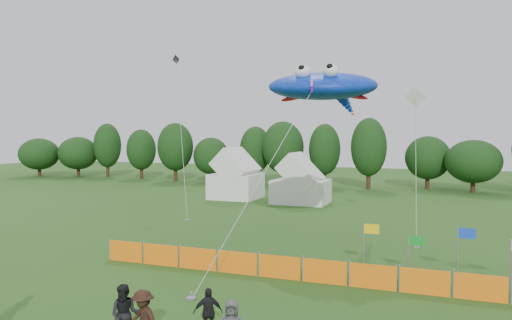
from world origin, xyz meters
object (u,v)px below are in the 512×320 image
(tent_right, at_px, (301,184))
(spectator_d, at_px, (208,312))
(spectator_c, at_px, (143,320))
(spectator_b, at_px, (125,315))
(stingray_kite, at_px, (325,87))
(tent_left, at_px, (236,178))
(barrier_fence, at_px, (302,269))

(tent_right, bearing_deg, spectator_d, -79.28)
(spectator_c, distance_m, spectator_d, 2.02)
(spectator_b, height_order, stingray_kite, stingray_kite)
(tent_left, distance_m, spectator_c, 34.31)
(tent_right, relative_size, barrier_fence, 0.25)
(tent_left, height_order, barrier_fence, tent_left)
(spectator_b, bearing_deg, spectator_d, 14.68)
(tent_left, height_order, stingray_kite, stingray_kite)
(tent_left, distance_m, tent_right, 6.96)
(barrier_fence, bearing_deg, tent_right, 106.20)
(tent_left, distance_m, spectator_d, 33.38)
(spectator_d, relative_size, stingray_kite, 0.08)
(tent_left, bearing_deg, stingray_kite, -52.39)
(tent_left, relative_size, barrier_fence, 0.23)
(tent_left, relative_size, stingray_kite, 0.23)
(barrier_fence, bearing_deg, spectator_b, -110.94)
(spectator_d, height_order, stingray_kite, stingray_kite)
(barrier_fence, distance_m, stingray_kite, 11.42)
(tent_left, bearing_deg, spectator_c, -70.97)
(spectator_c, xyz_separation_m, spectator_d, (1.35, 1.50, -0.11))
(spectator_b, bearing_deg, spectator_c, -27.82)
(barrier_fence, height_order, stingray_kite, stingray_kite)
(tent_left, xyz_separation_m, stingray_kite, (12.73, -16.53, 6.95))
(spectator_c, relative_size, spectator_d, 1.15)
(tent_right, xyz_separation_m, barrier_fence, (6.72, -23.11, -1.26))
(spectator_d, bearing_deg, barrier_fence, 53.05)
(spectator_b, relative_size, spectator_d, 1.17)
(tent_right, bearing_deg, tent_left, 171.37)
(spectator_b, bearing_deg, barrier_fence, 49.59)
(tent_left, height_order, spectator_c, tent_left)
(tent_right, distance_m, stingray_kite, 18.05)
(tent_right, height_order, stingray_kite, stingray_kite)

